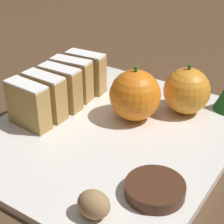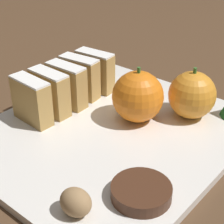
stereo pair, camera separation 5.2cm
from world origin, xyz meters
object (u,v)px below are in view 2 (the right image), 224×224
at_px(orange_far, 138,97).
at_px(walnut, 76,202).
at_px(orange_near, 192,95).
at_px(chocolate_cookie, 141,192).

bearing_deg(orange_far, walnut, -71.27).
distance_m(orange_near, chocolate_cookie, 0.20).
xyz_separation_m(orange_far, chocolate_cookie, (0.11, -0.13, -0.03)).
distance_m(orange_near, orange_far, 0.08).
xyz_separation_m(orange_near, chocolate_cookie, (0.05, -0.19, -0.03)).
bearing_deg(orange_far, orange_near, 47.05).
relative_size(orange_near, walnut, 2.15).
height_order(orange_near, walnut, orange_near).
bearing_deg(orange_near, walnut, -87.62).
height_order(orange_near, orange_far, orange_far).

